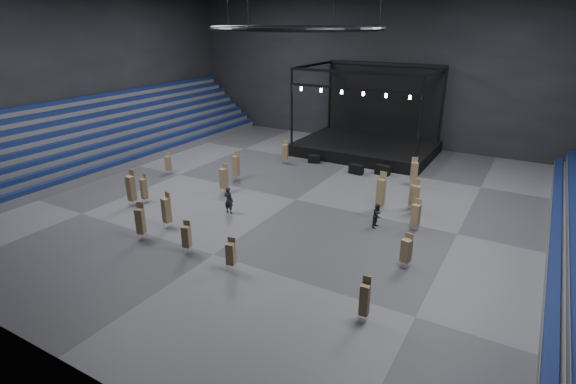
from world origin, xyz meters
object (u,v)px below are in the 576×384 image
Objects in this scene: chair_stack_16 at (381,192)px; man_center at (229,200)px; chair_stack_12 at (414,171)px; chair_stack_10 at (365,299)px; flight_case_right at (383,170)px; chair_stack_13 at (140,220)px; stage at (368,139)px; flight_case_mid at (356,169)px; chair_stack_9 at (144,188)px; chair_stack_15 at (416,214)px; chair_stack_4 at (285,152)px; chair_stack_2 at (186,236)px; chair_stack_0 at (416,197)px; chair_stack_6 at (224,178)px; crew_member at (377,216)px; flight_case_left at (314,159)px; chair_stack_5 at (168,163)px; chair_stack_3 at (231,253)px; chair_stack_14 at (236,165)px; chair_stack_11 at (131,188)px; chair_stack_7 at (166,210)px; chair_stack_8 at (413,194)px; chair_stack_1 at (406,250)px.

chair_stack_16 reaches higher than man_center.
chair_stack_10 is at bearing -106.05° from chair_stack_12.
chair_stack_13 is at bearing -114.59° from flight_case_right.
stage is 7.95m from flight_case_mid.
chair_stack_9 is 20.63m from chair_stack_15.
flight_case_right is 0.58× the size of chair_stack_4.
chair_stack_12 is at bearing 90.12° from chair_stack_16.
flight_case_mid is 0.64× the size of chair_stack_2.
chair_stack_0 is 19.49m from chair_stack_13.
chair_stack_6 is at bearing -48.42° from man_center.
crew_member is at bearing -163.36° from man_center.
chair_stack_12 is (10.51, -1.69, 0.93)m from flight_case_left.
chair_stack_4 is 9.64m from chair_stack_6.
chair_stack_12 reaches higher than chair_stack_5.
flight_case_mid is at bearing 76.22° from chair_stack_3.
chair_stack_4 is (-7.41, -0.53, 0.78)m from flight_case_mid.
chair_stack_3 is 0.89× the size of chair_stack_15.
crew_member is (0.76, -2.77, -0.70)m from chair_stack_16.
chair_stack_3 is 0.85× the size of chair_stack_10.
chair_stack_16 is at bearing 39.74° from chair_stack_2.
stage is 16.32m from chair_stack_14.
chair_stack_12 is (20.70, 8.36, 0.24)m from chair_stack_5.
chair_stack_16 reaches higher than chair_stack_11.
chair_stack_15 reaches higher than chair_stack_2.
chair_stack_5 is at bearing 169.40° from chair_stack_0.
chair_stack_7 is 0.89× the size of chair_stack_11.
chair_stack_10 is (1.78, -14.76, -0.01)m from chair_stack_8.
chair_stack_5 is at bearing 177.06° from chair_stack_12.
stage is at bearing 106.41° from chair_stack_10.
chair_stack_1 is 1.04× the size of man_center.
chair_stack_5 is 20.87m from crew_member.
flight_case_left is 14.57m from chair_stack_0.
chair_stack_15 is (1.20, -3.60, -0.01)m from chair_stack_8.
chair_stack_14 is 1.55× the size of crew_member.
chair_stack_7 is 17.10m from chair_stack_15.
flight_case_right is 8.23m from chair_stack_8.
chair_stack_13 is 17.20m from chair_stack_16.
chair_stack_9 is at bearing 112.09° from crew_member.
chair_stack_11 is 18.72m from crew_member.
chair_stack_0 is 3.96m from crew_member.
chair_stack_1 is at bearing -50.79° from chair_stack_4.
flight_case_mid is 0.56× the size of chair_stack_10.
flight_case_right reaches higher than flight_case_left.
chair_stack_9 is at bearing -172.49° from chair_stack_0.
chair_stack_12 is 1.12× the size of chair_stack_15.
chair_stack_1 is at bearing -137.18° from crew_member.
chair_stack_16 reaches higher than chair_stack_3.
flight_case_mid is 0.56× the size of chair_stack_8.
chair_stack_7 reaches higher than chair_stack_5.
flight_case_right is 0.66× the size of man_center.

